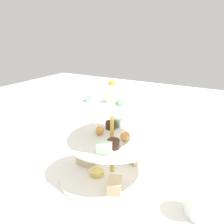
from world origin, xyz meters
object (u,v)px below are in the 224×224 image
tiered_serving_stand (112,147)px  water_glass_tall_right (202,193)px  butter_knife_right (193,152)px  teacup_with_saucer (135,131)px  water_glass_short_left (99,128)px

tiered_serving_stand → water_glass_tall_right: (0.04, 0.24, -0.03)m
tiered_serving_stand → butter_knife_right: (-0.24, 0.17, -0.08)m
teacup_with_saucer → butter_knife_right: 0.22m
water_glass_tall_right → water_glass_short_left: size_ratio=1.40×
teacup_with_saucer → butter_knife_right: bearing=86.1°
water_glass_tall_right → water_glass_short_left: (-0.22, -0.40, -0.02)m
water_glass_short_left → butter_knife_right: size_ratio=0.47×
tiered_serving_stand → water_glass_short_left: bearing=-139.2°
water_glass_tall_right → teacup_with_saucer: 0.41m
butter_knife_right → water_glass_short_left: bearing=36.7°
water_glass_tall_right → butter_knife_right: water_glass_tall_right is taller
water_glass_short_left → teacup_with_saucer: size_ratio=0.88×
butter_knife_right → water_glass_tall_right: bearing=131.5°
water_glass_tall_right → teacup_with_saucer: size_ratio=1.24×
water_glass_tall_right → water_glass_short_left: 0.46m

